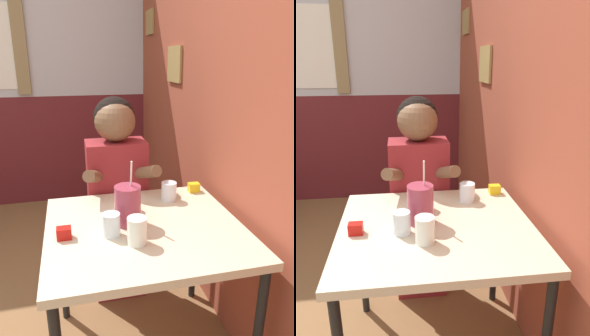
# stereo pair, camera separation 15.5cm
# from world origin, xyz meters

# --- Properties ---
(brick_wall_right) EXTENTS (0.08, 4.45, 2.70)m
(brick_wall_right) POSITION_xyz_m (1.48, 1.23, 1.35)
(brick_wall_right) COLOR brown
(brick_wall_right) RESTS_ON ground_plane
(main_table) EXTENTS (0.86, 0.79, 0.74)m
(main_table) POSITION_xyz_m (0.97, 0.33, 0.67)
(main_table) COLOR beige
(main_table) RESTS_ON ground_plane
(person_seated) EXTENTS (0.42, 0.42, 1.25)m
(person_seated) POSITION_xyz_m (0.92, 0.85, 0.69)
(person_seated) COLOR maroon
(person_seated) RESTS_ON ground_plane
(cocktail_pitcher) EXTENTS (0.12, 0.12, 0.30)m
(cocktail_pitcher) POSITION_xyz_m (0.90, 0.36, 0.83)
(cocktail_pitcher) COLOR #99384C
(cocktail_pitcher) RESTS_ON main_table
(glass_near_pitcher) EXTENTS (0.08, 0.08, 0.10)m
(glass_near_pitcher) POSITION_xyz_m (1.15, 0.57, 0.79)
(glass_near_pitcher) COLOR silver
(glass_near_pitcher) RESTS_ON main_table
(glass_center) EXTENTS (0.08, 0.08, 0.11)m
(glass_center) POSITION_xyz_m (0.90, 0.19, 0.80)
(glass_center) COLOR silver
(glass_center) RESTS_ON main_table
(glass_far_side) EXTENTS (0.08, 0.08, 0.09)m
(glass_far_side) POSITION_xyz_m (0.92, 0.50, 0.79)
(glass_far_side) COLOR silver
(glass_far_side) RESTS_ON main_table
(glass_by_brick) EXTENTS (0.08, 0.08, 0.10)m
(glass_by_brick) POSITION_xyz_m (0.81, 0.28, 0.79)
(glass_by_brick) COLOR silver
(glass_by_brick) RESTS_ON main_table
(condiment_ketchup) EXTENTS (0.06, 0.04, 0.05)m
(condiment_ketchup) POSITION_xyz_m (0.62, 0.29, 0.77)
(condiment_ketchup) COLOR #B7140F
(condiment_ketchup) RESTS_ON main_table
(condiment_mustard) EXTENTS (0.06, 0.04, 0.05)m
(condiment_mustard) POSITION_xyz_m (1.32, 0.64, 0.77)
(condiment_mustard) COLOR yellow
(condiment_mustard) RESTS_ON main_table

